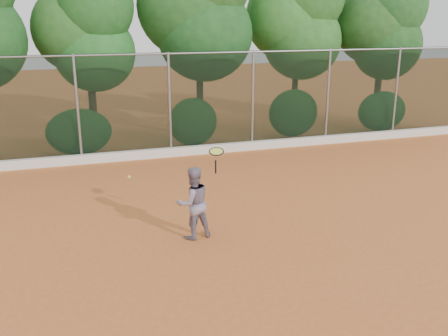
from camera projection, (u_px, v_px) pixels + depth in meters
name	position (u px, v px, depth m)	size (l,w,h in m)	color
ground	(238.00, 235.00, 10.98)	(80.00, 80.00, 0.00)	#CB6A30
concrete_curb	(172.00, 152.00, 17.15)	(24.00, 0.20, 0.30)	silver
tennis_player	(193.00, 203.00, 10.63)	(0.77, 0.60, 1.59)	gray
chainlink_fence	(170.00, 102.00, 16.82)	(24.09, 0.09, 3.50)	black
foliage_backdrop	(141.00, 23.00, 17.73)	(23.70, 3.63, 7.55)	#402518
tennis_racket	(216.00, 153.00, 10.37)	(0.40, 0.40, 0.57)	black
tennis_ball_in_flight	(129.00, 177.00, 10.35)	(0.06, 0.06, 0.06)	yellow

